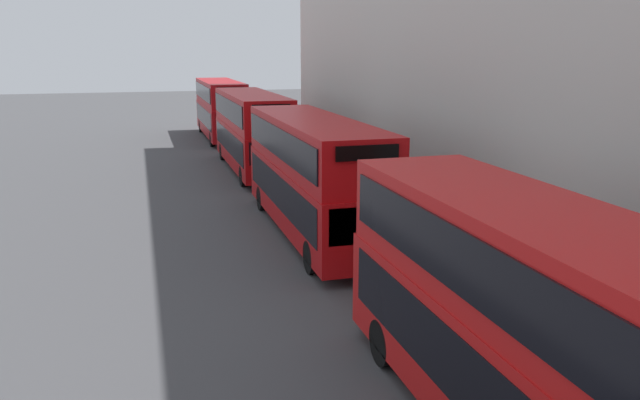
{
  "coord_description": "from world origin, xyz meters",
  "views": [
    {
      "loc": [
        -4.16,
        -1.79,
        6.54
      ],
      "look_at": [
        0.48,
        14.36,
        2.46
      ],
      "focal_mm": 35.0,
      "sensor_mm": 36.0,
      "label": 1
    }
  ],
  "objects_px": {
    "bus_trailing": "(221,107)",
    "bus_second_in_queue": "(313,171)",
    "bus_third_in_queue": "(252,128)",
    "bus_leading": "(547,333)",
    "pedestrian": "(308,161)"
  },
  "relations": [
    {
      "from": "bus_leading",
      "to": "bus_second_in_queue",
      "type": "bearing_deg",
      "value": 90.0
    },
    {
      "from": "bus_leading",
      "to": "bus_trailing",
      "type": "xyz_separation_m",
      "value": [
        -0.0,
        39.29,
        0.03
      ]
    },
    {
      "from": "bus_leading",
      "to": "bus_trailing",
      "type": "bearing_deg",
      "value": 90.0
    },
    {
      "from": "bus_third_in_queue",
      "to": "pedestrian",
      "type": "distance_m",
      "value": 3.94
    },
    {
      "from": "bus_leading",
      "to": "bus_second_in_queue",
      "type": "relative_size",
      "value": 0.97
    },
    {
      "from": "bus_third_in_queue",
      "to": "bus_trailing",
      "type": "distance_m",
      "value": 13.27
    },
    {
      "from": "bus_third_in_queue",
      "to": "pedestrian",
      "type": "relative_size",
      "value": 5.94
    },
    {
      "from": "bus_leading",
      "to": "bus_second_in_queue",
      "type": "distance_m",
      "value": 13.45
    },
    {
      "from": "bus_third_in_queue",
      "to": "bus_trailing",
      "type": "height_order",
      "value": "bus_trailing"
    },
    {
      "from": "pedestrian",
      "to": "bus_trailing",
      "type": "bearing_deg",
      "value": 98.74
    },
    {
      "from": "bus_leading",
      "to": "pedestrian",
      "type": "distance_m",
      "value": 23.49
    },
    {
      "from": "bus_leading",
      "to": "bus_third_in_queue",
      "type": "distance_m",
      "value": 26.02
    },
    {
      "from": "bus_trailing",
      "to": "bus_second_in_queue",
      "type": "bearing_deg",
      "value": -90.0
    },
    {
      "from": "bus_third_in_queue",
      "to": "bus_second_in_queue",
      "type": "bearing_deg",
      "value": -90.0
    },
    {
      "from": "bus_second_in_queue",
      "to": "pedestrian",
      "type": "xyz_separation_m",
      "value": [
        2.46,
        9.87,
        -1.46
      ]
    }
  ]
}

